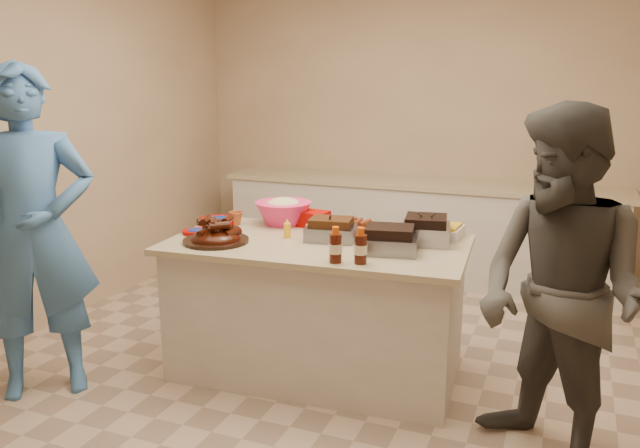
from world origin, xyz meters
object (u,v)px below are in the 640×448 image
at_px(coleslaw_bowl, 284,224).
at_px(bbq_bottle_a, 335,262).
at_px(plastic_cup, 236,225).
at_px(roasting_pan, 425,243).
at_px(bbq_bottle_b, 360,263).
at_px(rib_platter, 216,242).
at_px(mustard_bottle, 287,238).
at_px(island, 317,371).
at_px(guest_blue, 50,387).

xyz_separation_m(coleslaw_bowl, bbq_bottle_a, (0.64, -0.71, 0.00)).
bearing_deg(coleslaw_bowl, plastic_cup, -155.13).
xyz_separation_m(roasting_pan, bbq_bottle_b, (-0.23, -0.55, 0.00)).
height_order(rib_platter, mustard_bottle, rib_platter).
bearing_deg(island, bbq_bottle_a, -58.55).
bearing_deg(mustard_bottle, bbq_bottle_a, -39.45).
height_order(plastic_cup, guest_blue, plastic_cup).
xyz_separation_m(island, coleslaw_bowl, (-0.39, 0.35, 0.85)).
bearing_deg(bbq_bottle_b, bbq_bottle_a, -165.98).
distance_m(island, mustard_bottle, 0.87).
bearing_deg(island, guest_blue, -154.31).
bearing_deg(bbq_bottle_b, island, 139.79).
height_order(bbq_bottle_b, guest_blue, bbq_bottle_b).
bearing_deg(plastic_cup, bbq_bottle_b, -26.92).
bearing_deg(bbq_bottle_a, roasting_pan, 58.40).
distance_m(island, guest_blue, 1.62).
distance_m(island, rib_platter, 1.04).
height_order(island, bbq_bottle_b, bbq_bottle_b).
distance_m(coleslaw_bowl, bbq_bottle_a, 0.95).
bearing_deg(mustard_bottle, bbq_bottle_b, -30.40).
relative_size(coleslaw_bowl, bbq_bottle_a, 1.93).
height_order(coleslaw_bowl, guest_blue, coleslaw_bowl).
bearing_deg(island, coleslaw_bowl, 134.01).
xyz_separation_m(rib_platter, mustard_bottle, (0.36, 0.26, 0.00)).
xyz_separation_m(roasting_pan, mustard_bottle, (-0.82, -0.20, 0.00)).
relative_size(coleslaw_bowl, plastic_cup, 3.95).
relative_size(island, plastic_cup, 18.66).
distance_m(plastic_cup, guest_blue, 1.51).
relative_size(roasting_pan, bbq_bottle_b, 1.42).
bearing_deg(rib_platter, mustard_bottle, 35.66).
distance_m(coleslaw_bowl, guest_blue, 1.76).
xyz_separation_m(coleslaw_bowl, plastic_cup, (-0.29, -0.13, 0.00)).
distance_m(rib_platter, guest_blue, 1.32).
bearing_deg(guest_blue, roasting_pan, -14.50).
xyz_separation_m(island, guest_blue, (-1.41, -0.80, 0.00)).
xyz_separation_m(island, roasting_pan, (0.61, 0.22, 0.85)).
bearing_deg(roasting_pan, guest_blue, -162.92).
xyz_separation_m(plastic_cup, guest_blue, (-0.73, -1.01, -0.85)).
distance_m(coleslaw_bowl, mustard_bottle, 0.37).
bearing_deg(guest_blue, plastic_cup, 12.87).
relative_size(island, guest_blue, 0.94).
bearing_deg(mustard_bottle, island, -5.98).
distance_m(island, plastic_cup, 1.11).
relative_size(coleslaw_bowl, mustard_bottle, 3.14).
relative_size(mustard_bottle, plastic_cup, 1.26).
height_order(rib_platter, coleslaw_bowl, coleslaw_bowl).
bearing_deg(coleslaw_bowl, guest_blue, -131.58).
relative_size(coleslaw_bowl, guest_blue, 0.20).
bearing_deg(roasting_pan, coleslaw_bowl, 163.06).
distance_m(rib_platter, coleslaw_bowl, 0.61).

